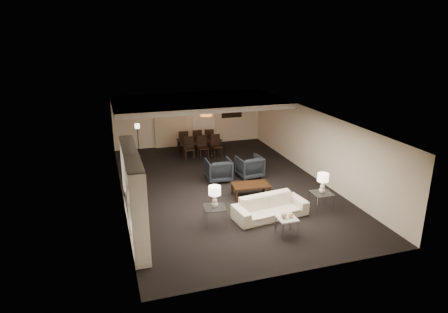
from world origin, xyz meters
TOP-DOWN VIEW (x-y plane):
  - floor at (0.00, 0.00)m, footprint 11.00×11.00m
  - ceiling at (0.00, 0.00)m, footprint 7.00×11.00m
  - wall_back at (0.00, 5.50)m, footprint 7.00×0.02m
  - wall_front at (0.00, -5.50)m, footprint 7.00×0.02m
  - wall_left at (-3.50, 0.00)m, footprint 0.02×11.00m
  - wall_right at (3.50, 0.00)m, footprint 0.02×11.00m
  - ceiling_soffit at (0.00, 3.50)m, footprint 7.00×4.00m
  - curtains at (-0.90, 5.42)m, footprint 1.50×0.12m
  - door at (0.70, 5.47)m, footprint 0.90×0.05m
  - painting at (2.10, 5.46)m, footprint 0.95×0.04m
  - media_unit at (-3.31, -2.60)m, footprint 0.38×3.40m
  - pendant_light at (0.30, 3.50)m, footprint 0.52×0.52m
  - sofa at (0.57, -2.73)m, footprint 2.29×1.14m
  - coffee_table at (0.57, -1.13)m, footprint 1.26×0.80m
  - armchair_left at (-0.03, 0.57)m, footprint 0.91×0.94m
  - armchair_right at (1.17, 0.57)m, footprint 0.96×0.98m
  - side_table_left at (-1.13, -2.73)m, footprint 0.67×0.67m
  - side_table_right at (2.27, -2.73)m, footprint 0.61×0.61m
  - table_lamp_left at (-1.13, -2.73)m, footprint 0.37×0.37m
  - table_lamp_right at (2.27, -2.73)m, footprint 0.38×0.38m
  - marble_table at (0.57, -3.83)m, footprint 0.51×0.51m
  - gold_gourd_a at (0.47, -3.83)m, footprint 0.16×0.16m
  - gold_gourd_b at (0.67, -3.83)m, footprint 0.14×0.14m
  - television at (-3.28, -1.84)m, footprint 1.10×0.14m
  - vase_blue at (-3.31, -3.73)m, footprint 0.16×0.16m
  - vase_amber at (-3.31, -3.17)m, footprint 0.17×0.17m
  - floor_speaker at (-3.20, -1.85)m, footprint 0.17×0.17m
  - dining_table at (0.10, 3.93)m, footprint 1.94×1.21m
  - chair_nl at (-0.50, 3.28)m, footprint 0.49×0.49m
  - chair_nm at (0.10, 3.28)m, footprint 0.45×0.45m
  - chair_nr at (0.70, 3.28)m, footprint 0.47×0.47m
  - chair_fl at (-0.50, 4.58)m, footprint 0.47×0.47m
  - chair_fm at (0.10, 4.58)m, footprint 0.48×0.48m
  - chair_fr at (0.70, 4.58)m, footprint 0.50×0.50m
  - floor_lamp at (-2.51, 4.41)m, footprint 0.25×0.25m

SIDE VIEW (x-z plane):
  - floor at x=0.00m, z-range 0.00..0.00m
  - coffee_table at x=0.57m, z-range 0.00..0.43m
  - marble_table at x=0.57m, z-range 0.00..0.50m
  - side_table_left at x=-1.13m, z-range 0.00..0.56m
  - side_table_right at x=2.27m, z-range 0.00..0.56m
  - sofa at x=0.57m, z-range 0.00..0.64m
  - dining_table at x=0.10m, z-range 0.00..0.65m
  - armchair_left at x=-0.03m, z-range 0.00..0.82m
  - armchair_right at x=1.17m, z-range 0.00..0.82m
  - chair_nl at x=-0.50m, z-range 0.00..0.96m
  - chair_nm at x=0.10m, z-range 0.00..0.96m
  - chair_nr at x=0.70m, z-range 0.00..0.96m
  - chair_fl at x=-0.50m, z-range 0.00..0.96m
  - chair_fm at x=0.10m, z-range 0.00..0.96m
  - chair_fr at x=0.70m, z-range 0.00..0.96m
  - gold_gourd_b at x=0.67m, z-range 0.50..0.64m
  - gold_gourd_a at x=0.47m, z-range 0.50..0.66m
  - floor_speaker at x=-3.20m, z-range 0.00..1.21m
  - floor_lamp at x=-2.51m, z-range 0.00..1.44m
  - table_lamp_left at x=-1.13m, z-range 0.56..1.19m
  - table_lamp_right at x=2.27m, z-range 0.56..1.19m
  - door at x=0.70m, z-range 0.00..2.10m
  - television at x=-3.28m, z-range 0.75..1.39m
  - vase_blue at x=-3.31m, z-range 1.06..1.23m
  - media_unit at x=-3.31m, z-range 0.00..2.35m
  - curtains at x=-0.90m, z-range 0.00..2.40m
  - wall_back at x=0.00m, z-range 0.00..2.50m
  - wall_front at x=0.00m, z-range 0.00..2.50m
  - wall_left at x=-3.50m, z-range 0.00..2.50m
  - wall_right at x=3.50m, z-range 0.00..2.50m
  - painting at x=2.10m, z-range 1.23..1.88m
  - vase_amber at x=-3.31m, z-range 1.56..1.73m
  - pendant_light at x=0.30m, z-range 1.80..2.04m
  - ceiling_soffit at x=0.00m, z-range 2.30..2.50m
  - ceiling at x=0.00m, z-range 2.49..2.51m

